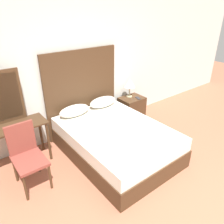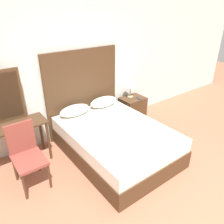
{
  "view_description": "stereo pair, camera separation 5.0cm",
  "coord_description": "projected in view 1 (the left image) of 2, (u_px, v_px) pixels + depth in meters",
  "views": [
    {
      "loc": [
        -1.93,
        -0.79,
        2.38
      ],
      "look_at": [
        0.05,
        1.75,
        0.78
      ],
      "focal_mm": 35.0,
      "sensor_mm": 36.0,
      "label": 1
    },
    {
      "loc": [
        -1.89,
        -0.82,
        2.38
      ],
      "look_at": [
        0.05,
        1.75,
        0.78
      ],
      "focal_mm": 35.0,
      "sensor_mm": 36.0,
      "label": 2
    }
  ],
  "objects": [
    {
      "name": "bed",
      "position": [
        116.0,
        141.0,
        3.75
      ],
      "size": [
        1.45,
        2.01,
        0.53
      ],
      "color": "#422B19",
      "rests_on": "ground_plane"
    },
    {
      "name": "nightstand",
      "position": [
        132.0,
        109.0,
        4.9
      ],
      "size": [
        0.52,
        0.41,
        0.53
      ],
      "color": "#422B19",
      "rests_on": "ground_plane"
    },
    {
      "name": "pillow_right",
      "position": [
        103.0,
        102.0,
        4.34
      ],
      "size": [
        0.58,
        0.29,
        0.19
      ],
      "color": "silver",
      "rests_on": "bed"
    },
    {
      "name": "ground_plane",
      "position": [
        196.0,
        220.0,
        2.68
      ],
      "size": [
        16.0,
        16.0,
        0.0
      ],
      "primitive_type": "plane",
      "color": "#9E5B42"
    },
    {
      "name": "table_lamp",
      "position": [
        130.0,
        83.0,
        4.7
      ],
      "size": [
        0.24,
        0.24,
        0.41
      ],
      "color": "tan",
      "rests_on": "nightstand"
    },
    {
      "name": "phone_on_bed",
      "position": [
        116.0,
        133.0,
        3.47
      ],
      "size": [
        0.13,
        0.17,
        0.01
      ],
      "color": "#B7B7BC",
      "rests_on": "bed"
    },
    {
      "name": "phone_on_nightstand",
      "position": [
        138.0,
        98.0,
        4.76
      ],
      "size": [
        0.11,
        0.16,
        0.01
      ],
      "color": "#232328",
      "rests_on": "nightstand"
    },
    {
      "name": "chair",
      "position": [
        26.0,
        153.0,
        3.05
      ],
      "size": [
        0.4,
        0.51,
        0.92
      ],
      "color": "brown",
      "rests_on": "ground_plane"
    },
    {
      "name": "vanity_desk",
      "position": [
        15.0,
        134.0,
        3.35
      ],
      "size": [
        0.96,
        0.42,
        0.72
      ],
      "color": "#422B19",
      "rests_on": "ground_plane"
    },
    {
      "name": "headboard",
      "position": [
        83.0,
        93.0,
        4.23
      ],
      "size": [
        1.53,
        0.05,
        1.65
      ],
      "color": "#422B19",
      "rests_on": "ground_plane"
    },
    {
      "name": "wall_back",
      "position": [
        76.0,
        66.0,
        4.02
      ],
      "size": [
        10.0,
        0.06,
        2.7
      ],
      "color": "silver",
      "rests_on": "ground_plane"
    },
    {
      "name": "vanity_mirror",
      "position": [
        4.0,
        97.0,
        3.23
      ],
      "size": [
        0.53,
        0.03,
        0.82
      ],
      "color": "#422B19",
      "rests_on": "vanity_desk"
    },
    {
      "name": "pillow_left",
      "position": [
        74.0,
        111.0,
        3.99
      ],
      "size": [
        0.58,
        0.29,
        0.19
      ],
      "color": "silver",
      "rests_on": "bed"
    }
  ]
}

